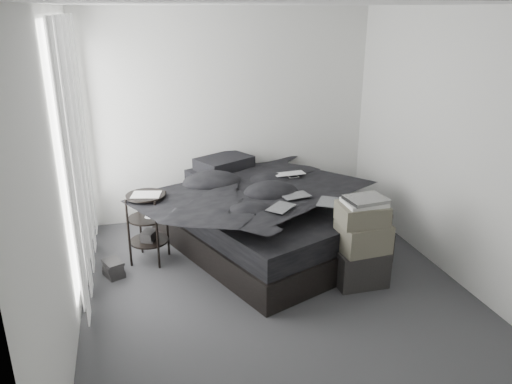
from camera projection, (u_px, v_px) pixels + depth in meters
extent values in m
cube|color=#373739|center=(277.00, 293.00, 4.79)|extent=(3.60, 4.20, 0.01)
cube|color=white|center=(282.00, 4.00, 3.88)|extent=(3.60, 4.20, 0.01)
cube|color=silver|center=(229.00, 116.00, 6.24)|extent=(3.60, 0.01, 2.60)
cube|color=silver|center=(408.00, 285.00, 2.43)|extent=(3.60, 0.01, 2.60)
cube|color=silver|center=(60.00, 181.00, 3.90)|extent=(0.01, 4.20, 2.60)
cube|color=silver|center=(459.00, 149.00, 4.77)|extent=(0.01, 4.20, 2.60)
cube|color=white|center=(71.00, 146.00, 4.71)|extent=(0.02, 2.00, 2.30)
cube|color=white|center=(78.00, 152.00, 4.74)|extent=(0.06, 2.12, 2.48)
cube|color=black|center=(265.00, 233.00, 5.69)|extent=(2.45, 2.76, 0.31)
cube|color=black|center=(265.00, 211.00, 5.59)|extent=(2.36, 2.67, 0.24)
imported|color=black|center=(268.00, 191.00, 5.46)|extent=(2.28, 2.43, 0.27)
cube|color=black|center=(218.00, 175.00, 6.16)|extent=(0.81, 0.69, 0.15)
cube|color=black|center=(224.00, 163.00, 6.13)|extent=(0.77, 0.69, 0.14)
imported|color=silver|center=(291.00, 169.00, 5.73)|extent=(0.38, 0.26, 0.03)
cube|color=black|center=(281.00, 200.00, 4.84)|extent=(0.34, 0.33, 0.01)
cube|color=black|center=(296.00, 187.00, 5.15)|extent=(0.32, 0.23, 0.01)
cube|color=black|center=(329.00, 193.00, 4.98)|extent=(0.31, 0.34, 0.01)
cylinder|color=black|center=(148.00, 228.00, 5.29)|extent=(0.54, 0.54, 0.75)
cube|color=white|center=(146.00, 195.00, 5.14)|extent=(0.33, 0.28, 0.02)
cube|color=black|center=(113.00, 269.00, 5.07)|extent=(0.23, 0.27, 0.16)
cube|color=black|center=(359.00, 266.00, 4.92)|extent=(0.49, 0.39, 0.36)
cube|color=#5D5949|center=(363.00, 237.00, 4.80)|extent=(0.48, 0.39, 0.28)
cube|color=#5D5949|center=(362.00, 214.00, 4.72)|extent=(0.46, 0.38, 0.19)
cube|color=silver|center=(364.00, 202.00, 4.68)|extent=(0.38, 0.30, 0.04)
cube|color=silver|center=(366.00, 199.00, 4.66)|extent=(0.39, 0.33, 0.03)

